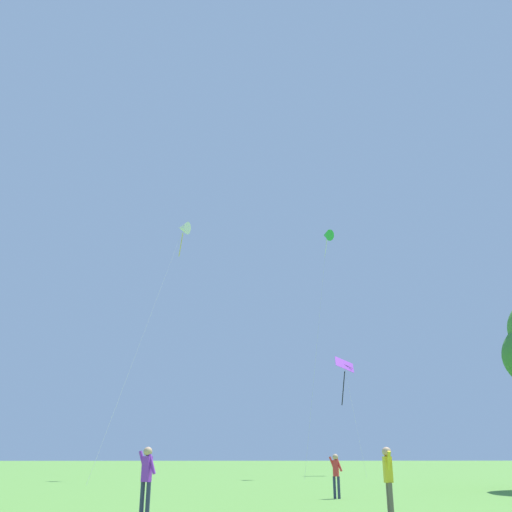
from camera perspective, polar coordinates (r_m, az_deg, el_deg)
name	(u,v)px	position (r m, az deg, el deg)	size (l,w,h in m)	color
kite_purple_streamer	(344,373)	(51.30, 8.99, -11.69)	(1.82, 4.81, 10.01)	purple
kite_white_distant	(183,228)	(46.88, -7.45, 2.82)	(4.49, 10.38, 20.00)	white
kite_green_small	(327,236)	(48.85, 7.22, 2.07)	(3.85, 5.32, 20.15)	green
person_near_tree	(147,474)	(16.32, -11.10, -21.00)	(0.55, 0.31, 1.75)	#2D3351
person_far_back	(388,475)	(16.04, 13.33, -20.90)	(0.24, 0.56, 1.74)	#665B4C
person_in_blue_jacket	(336,472)	(23.05, 8.15, -20.92)	(0.50, 0.27, 1.59)	#2D3351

